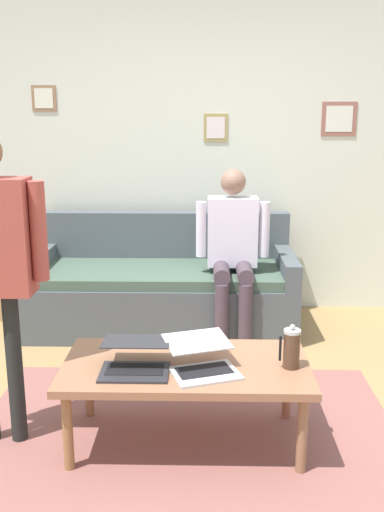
# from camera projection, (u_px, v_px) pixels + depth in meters

# --- Properties ---
(ground_plane) EXTENTS (7.68, 7.68, 0.00)m
(ground_plane) POSITION_uv_depth(u_px,v_px,m) (190.00, 435.00, 3.12)
(ground_plane) COLOR #9A7A4B
(area_rug) EXTENTS (2.28, 1.97, 0.01)m
(area_rug) POSITION_uv_depth(u_px,v_px,m) (186.00, 451.00, 2.96)
(area_rug) COLOR #8A544E
(area_rug) RESTS_ON ground_plane
(back_wall) EXTENTS (7.04, 0.11, 2.70)m
(back_wall) POSITION_uv_depth(u_px,v_px,m) (197.00, 153.00, 4.93)
(back_wall) COLOR silver
(back_wall) RESTS_ON ground_plane
(couch) EXTENTS (2.06, 0.86, 0.88)m
(couch) POSITION_uv_depth(u_px,v_px,m) (163.00, 289.00, 4.66)
(couch) COLOR #4A5257
(couch) RESTS_ON ground_plane
(coffee_table) EXTENTS (1.26, 0.65, 0.44)m
(coffee_table) POSITION_uv_depth(u_px,v_px,m) (186.00, 371.00, 2.96)
(coffee_table) COLOR #946345
(coffee_table) RESTS_ON ground_plane
(laptop_left) EXTENTS (0.34, 0.34, 0.13)m
(laptop_left) POSITION_uv_depth(u_px,v_px,m) (135.00, 361.00, 2.86)
(laptop_left) COLOR #28282D
(laptop_left) RESTS_ON coffee_table
(laptop_center) EXTENTS (0.42, 0.44, 0.14)m
(laptop_center) POSITION_uv_depth(u_px,v_px,m) (202.00, 362.00, 2.85)
(laptop_center) COLOR silver
(laptop_center) RESTS_ON coffee_table
(french_press) EXTENTS (0.11, 0.08, 0.23)m
(french_press) POSITION_uv_depth(u_px,v_px,m) (292.00, 348.00, 2.88)
(french_press) COLOR #4C3323
(french_press) RESTS_ON coffee_table
(person_seated) EXTENTS (0.55, 0.51, 1.28)m
(person_seated) POSITION_uv_depth(u_px,v_px,m) (233.00, 244.00, 4.32)
(person_seated) COLOR #483A44
(person_seated) RESTS_ON ground_plane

